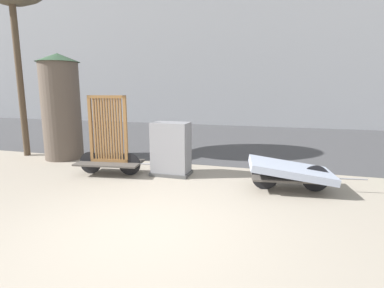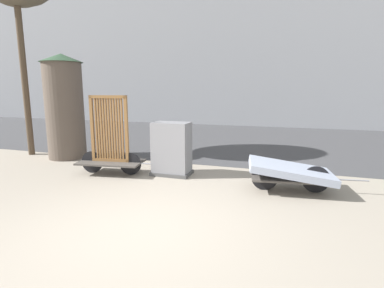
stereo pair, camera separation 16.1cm
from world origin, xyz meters
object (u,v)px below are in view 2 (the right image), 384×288
(advertising_column, at_px, (65,106))
(bike_cart_with_bedframe, at_px, (110,148))
(bike_cart_with_mattress, at_px, (290,172))
(utility_cabinet, at_px, (172,150))

(advertising_column, bearing_deg, bike_cart_with_bedframe, -26.94)
(bike_cart_with_bedframe, xyz_separation_m, bike_cart_with_mattress, (4.09, -0.00, -0.24))
(bike_cart_with_mattress, relative_size, utility_cabinet, 1.85)
(bike_cart_with_mattress, bearing_deg, bike_cart_with_bedframe, 171.36)
(bike_cart_with_bedframe, bearing_deg, advertising_column, 144.95)
(bike_cart_with_mattress, distance_m, utility_cabinet, 2.71)
(bike_cart_with_mattress, bearing_deg, advertising_column, 161.23)
(bike_cart_with_mattress, xyz_separation_m, utility_cabinet, (-2.68, 0.39, 0.19))
(bike_cart_with_bedframe, distance_m, bike_cart_with_mattress, 4.10)
(bike_cart_with_bedframe, bearing_deg, utility_cabinet, 7.19)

